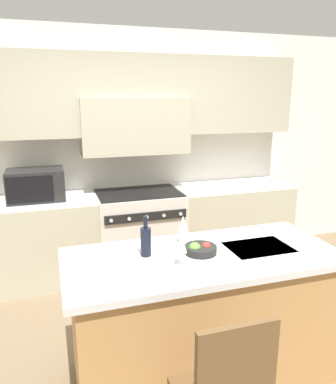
# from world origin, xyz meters

# --- Properties ---
(ground_plane) EXTENTS (10.00, 10.00, 0.00)m
(ground_plane) POSITION_xyz_m (0.00, 0.00, 0.00)
(ground_plane) COLOR #7A664C
(back_cabinetry) EXTENTS (10.00, 0.46, 2.70)m
(back_cabinetry) POSITION_xyz_m (0.00, 2.00, 1.60)
(back_cabinetry) COLOR silver
(back_cabinetry) RESTS_ON ground_plane
(back_counter) EXTENTS (3.74, 0.62, 0.93)m
(back_counter) POSITION_xyz_m (0.00, 1.75, 0.46)
(back_counter) COLOR #B2AD93
(back_counter) RESTS_ON ground_plane
(range_stove) EXTENTS (0.95, 0.70, 0.93)m
(range_stove) POSITION_xyz_m (-0.00, 1.73, 0.47)
(range_stove) COLOR beige
(range_stove) RESTS_ON ground_plane
(microwave) EXTENTS (0.56, 0.38, 0.32)m
(microwave) POSITION_xyz_m (-1.07, 1.75, 1.09)
(microwave) COLOR black
(microwave) RESTS_ON back_counter
(kitchen_island) EXTENTS (1.86, 0.82, 0.94)m
(kitchen_island) POSITION_xyz_m (0.03, -0.05, 0.47)
(kitchen_island) COLOR #B7844C
(kitchen_island) RESTS_ON ground_plane
(wine_bottle) EXTENTS (0.07, 0.07, 0.27)m
(wine_bottle) POSITION_xyz_m (-0.34, 0.05, 1.04)
(wine_bottle) COLOR black
(wine_bottle) RESTS_ON kitchen_island
(wine_glass_near) EXTENTS (0.07, 0.07, 0.21)m
(wine_glass_near) POSITION_xyz_m (-0.17, -0.17, 1.08)
(wine_glass_near) COLOR white
(wine_glass_near) RESTS_ON kitchen_island
(wine_glass_far) EXTENTS (0.07, 0.07, 0.21)m
(wine_glass_far) POSITION_xyz_m (-0.04, 0.17, 1.08)
(wine_glass_far) COLOR white
(wine_glass_far) RESTS_ON kitchen_island
(fruit_bowl) EXTENTS (0.22, 0.22, 0.08)m
(fruit_bowl) POSITION_xyz_m (0.01, -0.02, 0.97)
(fruit_bowl) COLOR black
(fruit_bowl) RESTS_ON kitchen_island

